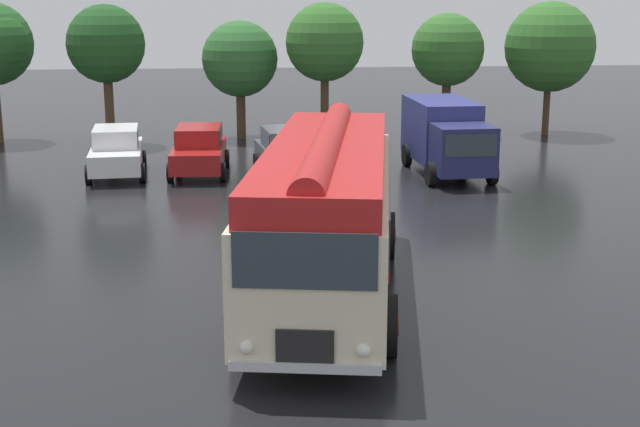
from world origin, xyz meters
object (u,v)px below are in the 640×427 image
car_mid_left (199,150)px  box_van (446,134)px  vintage_bus (327,208)px  car_far_right (353,147)px  car_mid_right (287,152)px  car_near_left (116,151)px

car_mid_left → box_van: 8.65m
vintage_bus → car_far_right: bearing=80.3°
car_mid_left → box_van: (8.61, -0.59, 0.52)m
box_van → car_far_right: bearing=168.1°
vintage_bus → car_mid_left: (-3.15, 13.34, -1.05)m
vintage_bus → car_mid_left: size_ratio=2.43×
car_mid_left → car_far_right: 5.44m
vintage_bus → car_mid_right: bearing=90.5°
car_far_right → box_van: size_ratio=0.75×
car_mid_right → car_far_right: size_ratio=1.00×
car_mid_left → car_near_left: bearing=179.6°
car_mid_right → box_van: bearing=1.9°
car_near_left → vintage_bus: bearing=-65.8°
car_near_left → car_mid_right: 5.95m
car_near_left → box_van: size_ratio=0.74×
car_near_left → car_mid_left: size_ratio=1.02×
vintage_bus → car_far_right: vintage_bus is taller
car_near_left → car_far_right: (8.28, 0.06, 0.00)m
car_near_left → car_mid_right: (5.90, -0.79, 0.00)m
car_mid_right → car_far_right: (2.39, 0.85, 0.00)m
car_far_right → car_mid_right: bearing=-160.4°
car_far_right → box_van: box_van is taller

